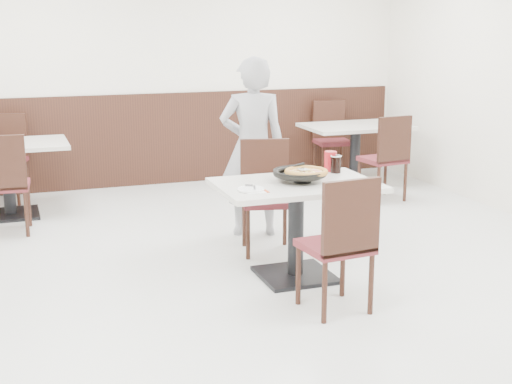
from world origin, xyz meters
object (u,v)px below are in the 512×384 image
object	(u,v)px
cola_glass	(336,165)
bg_table_right	(355,156)
pizza_pan	(300,176)
bg_chair_right_near	(383,157)
chair_near	(335,243)
red_cup	(330,161)
main_table	(296,230)
bg_chair_left_far	(4,159)
pizza	(306,174)
chair_far	(267,198)
bg_chair_left_near	(5,183)
side_plate	(251,189)
diner_person	(253,147)
bg_chair_right_far	(333,140)
bg_table_left	(8,180)

from	to	relation	value
cola_glass	bg_table_right	size ratio (longest dim) A/B	0.11
pizza_pan	bg_chair_right_near	size ratio (longest dim) A/B	0.37
chair_near	bg_table_right	xyz separation A→B (m)	(1.84, 3.30, -0.10)
red_cup	bg_table_right	bearing A→B (deg)	58.45
main_table	bg_chair_left_far	distance (m)	3.87
pizza	main_table	bearing A→B (deg)	179.49
chair_far	bg_chair_left_near	size ratio (longest dim) A/B	1.00
side_plate	red_cup	distance (m)	0.95
chair_near	pizza_pan	distance (m)	0.77
red_cup	bg_table_right	xyz separation A→B (m)	(1.42, 2.31, -0.45)
pizza_pan	diner_person	size ratio (longest dim) A/B	0.21
pizza	red_cup	size ratio (longest dim) A/B	1.81
chair_far	bg_table_right	xyz separation A→B (m)	(1.84, 1.97, -0.10)
side_plate	bg_table_right	world-z (taller)	side_plate
bg_chair_left_near	bg_chair_left_far	size ratio (longest dim) A/B	1.00
main_table	chair_near	distance (m)	0.68
bg_table_right	red_cup	bearing A→B (deg)	-121.55
chair_far	cola_glass	world-z (taller)	chair_far
red_cup	diner_person	world-z (taller)	diner_person
chair_near	bg_chair_right_far	xyz separation A→B (m)	(1.84, 3.91, 0.00)
main_table	diner_person	world-z (taller)	diner_person
red_cup	diner_person	distance (m)	0.97
pizza_pan	bg_table_right	world-z (taller)	pizza_pan
side_plate	diner_person	distance (m)	1.43
pizza	diner_person	distance (m)	1.21
pizza_pan	bg_chair_right_far	distance (m)	3.70
pizza_pan	bg_chair_left_near	distance (m)	2.91
chair_far	bg_chair_left_near	bearing A→B (deg)	-19.25
chair_far	pizza_pan	world-z (taller)	chair_far
side_plate	bg_chair_right_near	size ratio (longest dim) A/B	0.20
main_table	bg_chair_right_far	distance (m)	3.73
cola_glass	bg_chair_left_far	distance (m)	3.95
chair_far	cola_glass	distance (m)	0.69
pizza_pan	side_plate	world-z (taller)	pizza_pan
main_table	diner_person	bearing A→B (deg)	86.58
pizza	bg_chair_left_near	world-z (taller)	bg_chair_left_near
main_table	cola_glass	xyz separation A→B (m)	(0.44, 0.23, 0.44)
pizza_pan	pizza	bearing A→B (deg)	-34.46
bg_table_right	bg_table_left	bearing A→B (deg)	-179.98
bg_chair_left_near	cola_glass	bearing A→B (deg)	-29.76
bg_table_left	bg_chair_right_near	bearing A→B (deg)	-9.44
chair_near	cola_glass	size ratio (longest dim) A/B	7.31
bg_chair_left_near	bg_chair_right_far	bearing A→B (deg)	22.89
pizza	red_cup	world-z (taller)	red_cup
main_table	bg_chair_left_far	bearing A→B (deg)	122.47
bg_table_left	bg_table_right	size ratio (longest dim) A/B	1.00
chair_near	bg_table_left	world-z (taller)	chair_near
bg_table_left	bg_chair_right_far	size ratio (longest dim) A/B	1.26
bg_table_left	bg_chair_left_near	bearing A→B (deg)	-92.39
chair_far	diner_person	xyz separation A→B (m)	(0.06, 0.56, 0.34)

